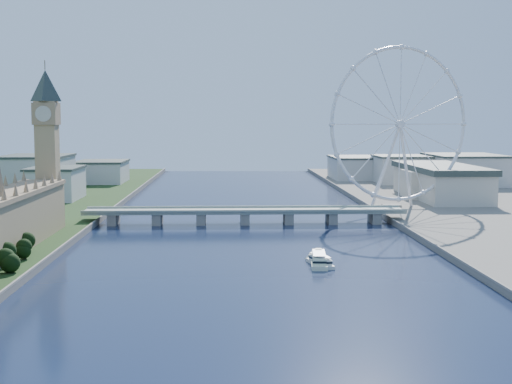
{
  "coord_description": "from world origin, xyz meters",
  "views": [
    {
      "loc": [
        -11.21,
        -186.41,
        70.77
      ],
      "look_at": [
        4.19,
        210.0,
        30.87
      ],
      "focal_mm": 50.0,
      "sensor_mm": 36.0,
      "label": 1
    }
  ],
  "objects": [
    {
      "name": "county_hall",
      "position": [
        175.0,
        430.0,
        0.0
      ],
      "size": [
        54.0,
        144.0,
        35.0
      ],
      "primitive_type": null,
      "color": "beige",
      "rests_on": "ground"
    },
    {
      "name": "city_skyline",
      "position": [
        39.22,
        560.08,
        16.96
      ],
      "size": [
        505.0,
        280.0,
        32.0
      ],
      "color": "beige",
      "rests_on": "ground"
    },
    {
      "name": "westminster_bridge",
      "position": [
        0.0,
        300.0,
        6.63
      ],
      "size": [
        220.0,
        22.0,
        9.5
      ],
      "color": "gray",
      "rests_on": "ground"
    },
    {
      "name": "tour_boat_far",
      "position": [
        32.99,
        156.03,
        0.0
      ],
      "size": [
        10.81,
        31.63,
        6.87
      ],
      "primitive_type": null,
      "rotation": [
        0.0,
        0.0,
        -0.09
      ],
      "color": "beige",
      "rests_on": "ground"
    },
    {
      "name": "big_ben",
      "position": [
        -128.0,
        278.0,
        66.57
      ],
      "size": [
        20.02,
        20.02,
        110.0
      ],
      "color": "tan",
      "rests_on": "ground"
    },
    {
      "name": "london_eye",
      "position": [
        119.98,
        355.08,
        67.52
      ],
      "size": [
        113.6,
        39.12,
        124.3
      ],
      "color": "silver",
      "rests_on": "ground"
    },
    {
      "name": "ground",
      "position": [
        0.0,
        0.0,
        0.0
      ],
      "size": [
        2000.0,
        2000.0,
        0.0
      ],
      "primitive_type": "plane",
      "color": "#1A2D4B",
      "rests_on": "ground"
    },
    {
      "name": "tour_boat_near",
      "position": [
        33.58,
        155.38,
        0.0
      ],
      "size": [
        12.7,
        27.13,
        5.78
      ],
      "primitive_type": null,
      "rotation": [
        0.0,
        0.0,
        0.24
      ],
      "color": "silver",
      "rests_on": "ground"
    }
  ]
}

